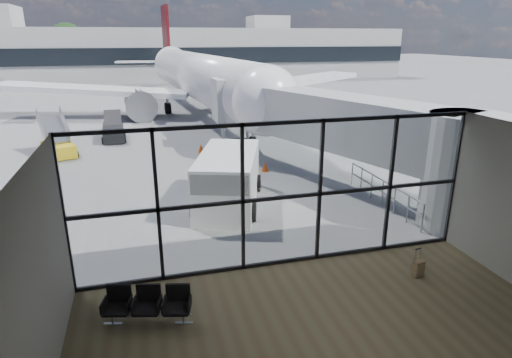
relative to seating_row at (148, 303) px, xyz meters
name	(u,v)px	position (x,y,z in m)	size (l,w,h in m)	color
ground	(173,97)	(4.05, 41.85, -0.52)	(220.00, 220.00, 0.00)	slate
lounge_shell	(362,262)	(4.05, -2.95, 2.13)	(12.02, 8.01, 4.51)	brown
glass_curtain_wall	(282,196)	(4.05, 1.85, 1.72)	(12.10, 0.12, 4.50)	white
jet_bridge	(333,125)	(8.95, 8.92, 2.24)	(8.00, 16.50, 4.33)	#B0B4B6
apron_railing	(383,189)	(9.65, 5.35, 0.20)	(0.06, 5.46, 1.11)	gray
far_terminal	(157,53)	(3.47, 63.82, 3.69)	(80.00, 12.20, 11.00)	beige
tree_4	(30,46)	(-16.95, 73.85, 4.73)	(5.61, 5.61, 8.07)	#382619
tree_5	(68,42)	(-10.95, 73.85, 5.35)	(6.27, 6.27, 9.03)	#382619
seating_row	(148,303)	(0.00, 0.00, 0.00)	(2.14, 1.08, 0.95)	gray
suitcase	(419,269)	(7.71, 0.05, -0.26)	(0.35, 0.28, 0.88)	olive
airliner	(197,76)	(5.63, 31.79, 2.68)	(35.17, 40.82, 10.52)	white
service_van	(228,179)	(3.46, 7.04, 0.62)	(3.74, 5.55, 2.22)	white
belt_loader	(114,132)	(-1.68, 20.81, 0.06)	(1.63, 3.84, 1.74)	black
mobile_stairs	(58,147)	(-4.65, 17.33, 0.00)	(2.39, 3.39, 2.18)	gold
traffic_cone_a	(265,167)	(6.29, 11.24, -0.28)	(0.37, 0.37, 0.52)	#D7460B
traffic_cone_b	(214,172)	(3.54, 10.85, -0.21)	(0.47, 0.47, 0.67)	orange
traffic_cone_c	(201,148)	(3.59, 15.95, -0.26)	(0.38, 0.38, 0.55)	#F95C0D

